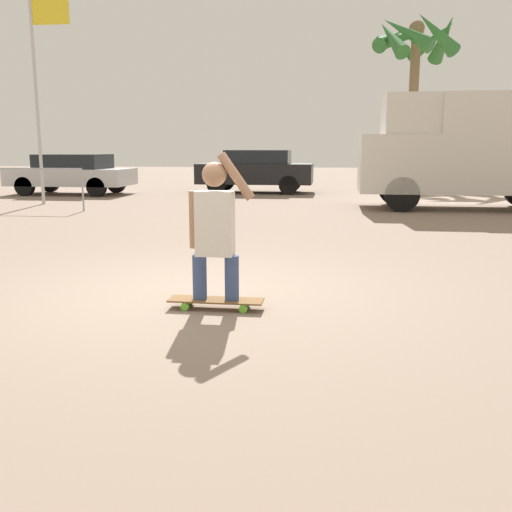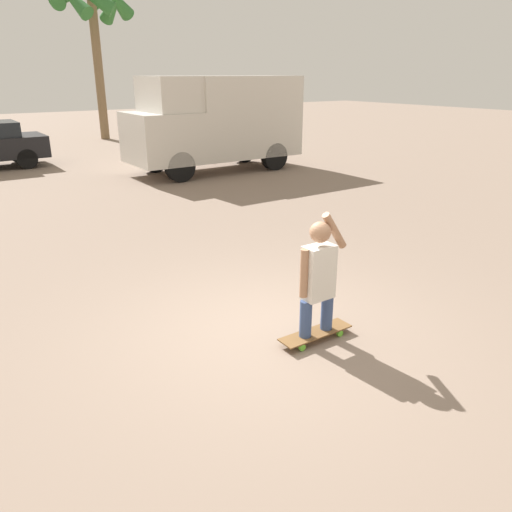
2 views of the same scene
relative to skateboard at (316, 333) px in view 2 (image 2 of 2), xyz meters
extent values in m
plane|color=gray|center=(-0.39, 0.47, -0.08)|extent=(80.00, 80.00, 0.00)
cube|color=brown|center=(0.00, 0.00, 0.01)|extent=(0.94, 0.26, 0.02)
cylinder|color=#66C633|center=(-0.29, -0.11, -0.04)|extent=(0.08, 0.03, 0.08)
cylinder|color=#66C633|center=(-0.29, 0.11, -0.04)|extent=(0.08, 0.03, 0.08)
cylinder|color=#66C633|center=(0.29, -0.11, -0.04)|extent=(0.08, 0.03, 0.08)
cylinder|color=#66C633|center=(0.29, 0.11, -0.04)|extent=(0.08, 0.03, 0.08)
cylinder|color=#384C7A|center=(-0.16, 0.00, 0.24)|extent=(0.14, 0.14, 0.45)
cylinder|color=#384C7A|center=(0.16, 0.00, 0.24)|extent=(0.14, 0.14, 0.45)
cube|color=silver|center=(0.00, 0.00, 0.78)|extent=(0.36, 0.22, 0.63)
sphere|color=#A37556|center=(0.00, 0.00, 1.25)|extent=(0.24, 0.24, 0.24)
cylinder|color=#A37556|center=(-0.21, 0.00, 0.81)|extent=(0.09, 0.09, 0.56)
cylinder|color=#A37556|center=(0.21, 0.00, 1.23)|extent=(0.36, 0.09, 0.46)
cylinder|color=black|center=(2.80, 9.20, 0.35)|extent=(0.87, 0.28, 0.87)
cylinder|color=black|center=(2.80, 11.02, 0.35)|extent=(0.87, 0.28, 0.87)
cylinder|color=black|center=(6.17, 9.20, 0.35)|extent=(0.87, 0.28, 0.87)
cylinder|color=black|center=(6.17, 11.02, 0.35)|extent=(0.87, 0.28, 0.87)
cube|color=silver|center=(2.72, 10.11, 1.09)|extent=(1.91, 2.11, 1.46)
cube|color=black|center=(2.33, 10.11, 1.38)|extent=(0.04, 1.79, 0.73)
cube|color=silver|center=(5.44, 10.11, 1.59)|extent=(3.54, 2.11, 2.46)
cube|color=silver|center=(3.00, 10.11, 2.32)|extent=(1.33, 1.94, 1.00)
cylinder|color=black|center=(-0.42, 13.94, 0.24)|extent=(0.65, 0.22, 0.65)
cylinder|color=black|center=(-0.42, 15.55, 0.24)|extent=(0.65, 0.22, 0.65)
cylinder|color=brown|center=(4.35, 20.41, 3.15)|extent=(0.40, 0.40, 6.47)
cone|color=#2D6B2D|center=(5.49, 20.62, 5.97)|extent=(1.04, 2.33, 1.90)
cone|color=#2D6B2D|center=(5.09, 21.30, 6.04)|extent=(2.21, 2.00, 1.71)
camera|label=1|loc=(1.15, -5.38, 1.51)|focal=40.00mm
camera|label=2|loc=(-3.52, -3.89, 2.88)|focal=35.00mm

